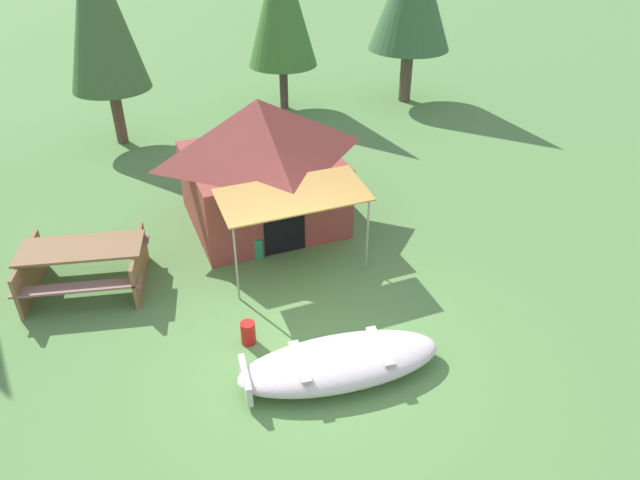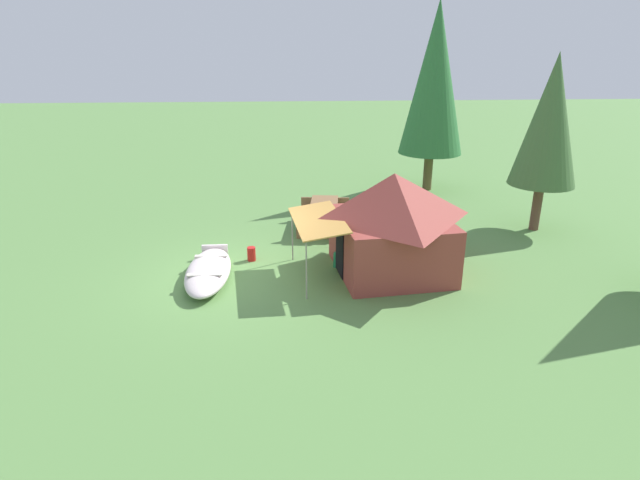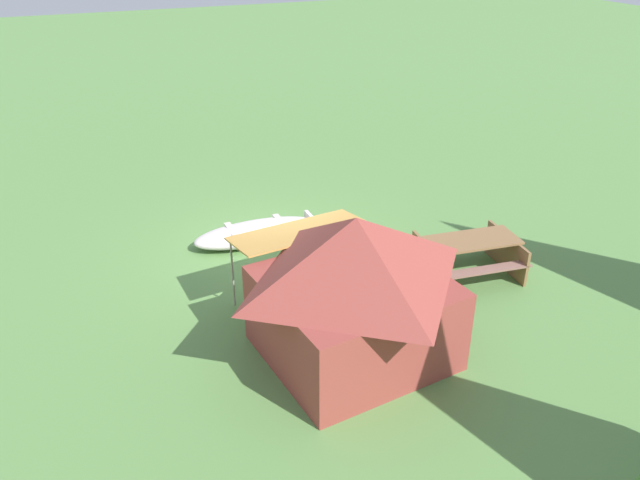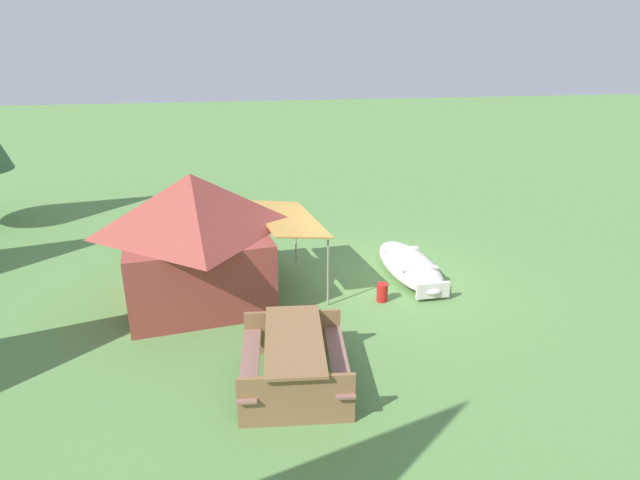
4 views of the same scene
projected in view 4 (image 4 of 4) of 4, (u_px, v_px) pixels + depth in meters
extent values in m
plane|color=#5B8946|center=(381.00, 279.00, 11.12)|extent=(80.00, 80.00, 0.00)
ellipsoid|color=silver|center=(410.00, 265.00, 11.30)|extent=(2.83, 1.05, 0.42)
ellipsoid|color=#4D4747|center=(410.00, 264.00, 11.29)|extent=(2.60, 0.92, 0.15)
cube|color=beige|center=(401.00, 249.00, 11.76)|extent=(0.14, 0.79, 0.04)
cube|color=beige|center=(420.00, 268.00, 10.72)|extent=(0.14, 0.79, 0.04)
cube|color=silver|center=(433.00, 290.00, 10.10)|extent=(0.08, 0.67, 0.32)
cube|color=#983D35|center=(198.00, 264.00, 10.13)|extent=(3.00, 2.86, 1.40)
pyramid|color=#983D35|center=(192.00, 202.00, 9.70)|extent=(3.24, 3.09, 1.08)
cube|color=black|center=(263.00, 261.00, 10.53)|extent=(0.76, 0.12, 1.12)
cube|color=gold|center=(288.00, 218.00, 10.39)|extent=(2.56, 1.37, 0.17)
cylinder|color=gray|center=(296.00, 234.00, 11.81)|extent=(0.04, 0.04, 1.33)
cylinder|color=gray|center=(328.00, 273.00, 9.78)|extent=(0.04, 0.04, 1.33)
cube|color=olive|center=(294.00, 339.00, 7.39)|extent=(2.01, 1.04, 0.04)
cube|color=#8D6256|center=(338.00, 356.00, 7.55)|extent=(1.95, 0.48, 0.04)
cube|color=#8D6256|center=(250.00, 360.00, 7.46)|extent=(1.95, 0.48, 0.04)
cube|color=olive|center=(296.00, 401.00, 6.72)|extent=(0.24, 1.52, 0.75)
cube|color=olive|center=(293.00, 332.00, 8.34)|extent=(0.24, 1.52, 0.75)
cube|color=#258F57|center=(256.00, 289.00, 10.21)|extent=(0.49, 0.62, 0.39)
cylinder|color=red|center=(382.00, 292.00, 10.12)|extent=(0.24, 0.24, 0.36)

